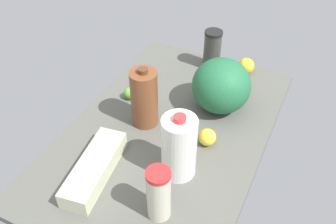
% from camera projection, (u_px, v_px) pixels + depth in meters
% --- Properties ---
extents(countertop, '(1.20, 0.76, 0.03)m').
position_uv_depth(countertop, '(168.00, 133.00, 1.53)').
color(countertop, '#585952').
rests_on(countertop, ground).
extents(shaker_bottle, '(0.09, 0.09, 0.19)m').
position_uv_depth(shaker_bottle, '(212.00, 49.00, 1.80)').
color(shaker_bottle, '#3B3C38').
rests_on(shaker_bottle, countertop).
extents(chocolate_milk_jug, '(0.11, 0.11, 0.26)m').
position_uv_depth(chocolate_milk_jug, '(144.00, 98.00, 1.48)').
color(chocolate_milk_jug, brown).
rests_on(chocolate_milk_jug, countertop).
extents(tumbler_cup, '(0.08, 0.08, 0.20)m').
position_uv_depth(tumbler_cup, '(159.00, 194.00, 1.16)').
color(tumbler_cup, beige).
rests_on(tumbler_cup, countertop).
extents(watermelon, '(0.25, 0.25, 0.23)m').
position_uv_depth(watermelon, '(221.00, 86.00, 1.55)').
color(watermelon, '#22673E').
rests_on(watermelon, countertop).
extents(egg_carton, '(0.35, 0.15, 0.07)m').
position_uv_depth(egg_carton, '(95.00, 168.00, 1.32)').
color(egg_carton, beige).
rests_on(egg_carton, countertop).
extents(milk_jug, '(0.12, 0.12, 0.26)m').
position_uv_depth(milk_jug, '(179.00, 147.00, 1.28)').
color(milk_jug, white).
rests_on(milk_jug, countertop).
extents(lime_loose, '(0.05, 0.05, 0.05)m').
position_uv_depth(lime_loose, '(130.00, 93.00, 1.66)').
color(lime_loose, '#5FA835').
rests_on(lime_loose, countertop).
extents(lemon_far_back, '(0.08, 0.08, 0.08)m').
position_uv_depth(lemon_far_back, '(246.00, 66.00, 1.80)').
color(lemon_far_back, yellow).
rests_on(lemon_far_back, countertop).
extents(lemon_beside_bowl, '(0.07, 0.07, 0.07)m').
position_uv_depth(lemon_beside_bowl, '(207.00, 138.00, 1.44)').
color(lemon_beside_bowl, yellow).
rests_on(lemon_beside_bowl, countertop).
extents(lemon_by_jug, '(0.06, 0.06, 0.06)m').
position_uv_depth(lemon_by_jug, '(144.00, 77.00, 1.75)').
color(lemon_by_jug, yellow).
rests_on(lemon_by_jug, countertop).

